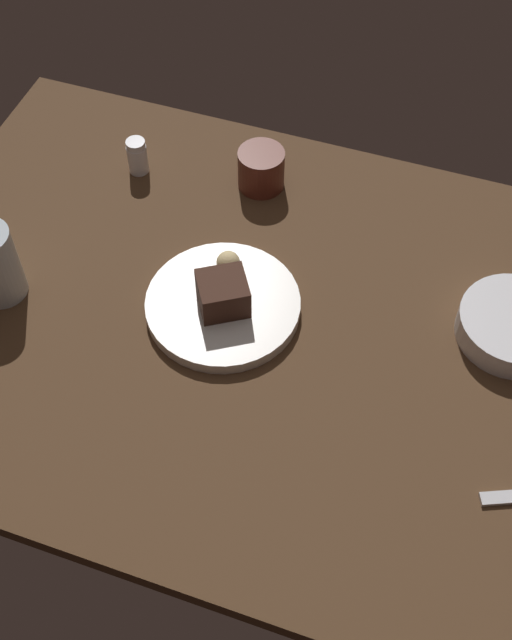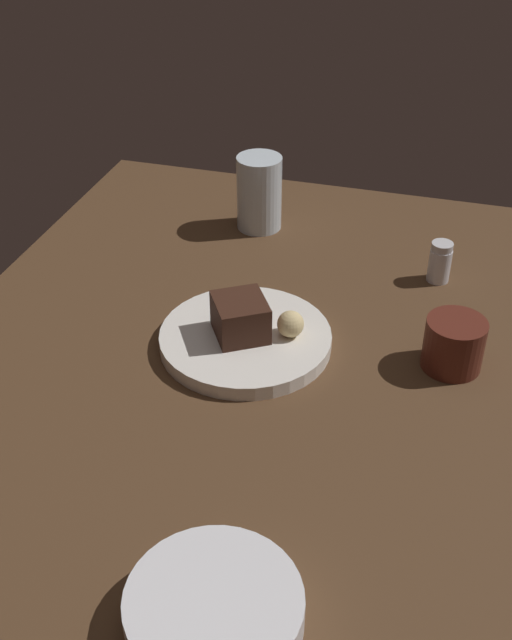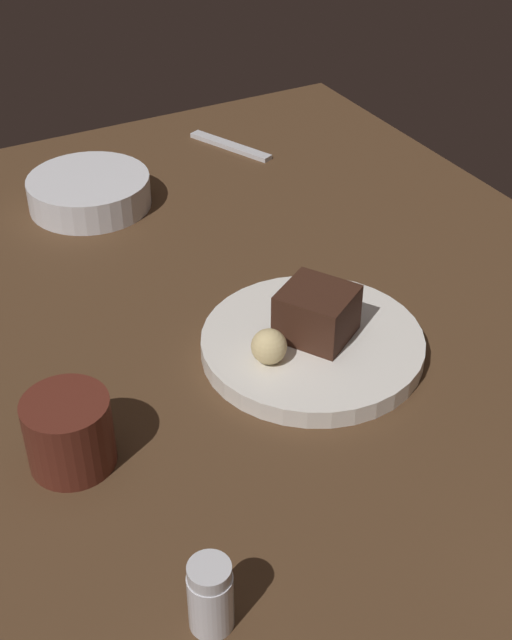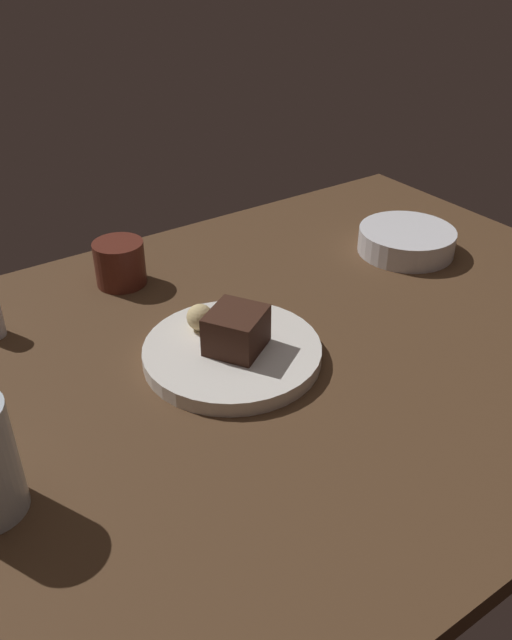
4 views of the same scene
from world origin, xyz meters
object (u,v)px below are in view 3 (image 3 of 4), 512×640
at_px(dessert_plate, 312,345).
at_px(side_bowl, 89,192).
at_px(bread_roll, 269,346).
at_px(chocolate_cake_slice, 318,312).
at_px(salt_shaker, 210,596).
at_px(dessert_spoon, 230,146).
at_px(coffee_cup, 69,432).

bearing_deg(dessert_plate, side_bowl, 12.95).
distance_m(bread_roll, side_bowl, 0.44).
xyz_separation_m(chocolate_cake_slice, salt_shaker, (-0.25, 0.25, -0.02)).
bearing_deg(dessert_plate, dessert_spoon, -17.36).
bearing_deg(coffee_cup, salt_shaker, -170.16).
bearing_deg(dessert_plate, bread_roll, 101.95).
bearing_deg(salt_shaker, dessert_plate, -44.22).
relative_size(dessert_plate, side_bowl, 1.43).
relative_size(coffee_cup, dessert_spoon, 0.53).
xyz_separation_m(salt_shaker, dessert_spoon, (0.74, -0.40, -0.03)).
height_order(side_bowl, dessert_spoon, side_bowl).
relative_size(dessert_plate, dessert_spoon, 1.58).
relative_size(side_bowl, coffee_cup, 2.09).
bearing_deg(dessert_plate, chocolate_cake_slice, -66.81).
distance_m(dessert_plate, coffee_cup, 0.28).
distance_m(salt_shaker, dessert_spoon, 0.84).
xyz_separation_m(bread_roll, dessert_spoon, (0.51, -0.22, -0.04)).
relative_size(bread_roll, side_bowl, 0.22).
relative_size(dessert_plate, coffee_cup, 2.98).
xyz_separation_m(chocolate_cake_slice, bread_roll, (-0.02, 0.07, -0.01)).
bearing_deg(dessert_plate, coffee_cup, 96.75).
height_order(dessert_plate, chocolate_cake_slice, chocolate_cake_slice).
relative_size(dessert_plate, salt_shaker, 3.61).
bearing_deg(side_bowl, coffee_cup, 158.63).
xyz_separation_m(dessert_plate, side_bowl, (0.42, 0.10, 0.01)).
height_order(dessert_plate, bread_roll, bread_roll).
xyz_separation_m(dessert_plate, bread_roll, (-0.01, 0.06, 0.03)).
bearing_deg(bread_roll, coffee_cup, 95.28).
bearing_deg(salt_shaker, side_bowl, -11.95).
relative_size(dessert_plate, bread_roll, 6.44).
distance_m(dessert_plate, chocolate_cake_slice, 0.04).
bearing_deg(coffee_cup, dessert_spoon, -39.17).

